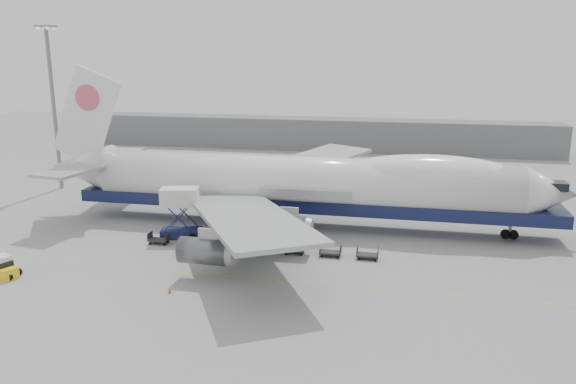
# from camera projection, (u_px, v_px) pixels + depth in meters

# --- Properties ---
(ground) EXTENTS (260.00, 260.00, 0.00)m
(ground) POSITION_uv_depth(u_px,v_px,m) (281.00, 259.00, 60.02)
(ground) COLOR gray
(ground) RESTS_ON ground
(apron_line) EXTENTS (60.00, 0.15, 0.01)m
(apron_line) POSITION_uv_depth(u_px,v_px,m) (267.00, 280.00, 54.33)
(apron_line) COLOR gold
(apron_line) RESTS_ON ground
(hangar) EXTENTS (110.00, 8.00, 7.00)m
(hangar) POSITION_uv_depth(u_px,v_px,m) (306.00, 133.00, 127.62)
(hangar) COLOR slate
(hangar) RESTS_ON ground
(floodlight_mast) EXTENTS (2.40, 2.40, 25.43)m
(floodlight_mast) POSITION_uv_depth(u_px,v_px,m) (53.00, 99.00, 87.80)
(floodlight_mast) COLOR slate
(floodlight_mast) RESTS_ON ground
(airliner) EXTENTS (67.00, 55.30, 19.98)m
(airliner) POSITION_uv_depth(u_px,v_px,m) (307.00, 183.00, 69.92)
(airliner) COLOR white
(airliner) RESTS_ON ground
(catering_truck) EXTENTS (5.15, 4.07, 6.04)m
(catering_truck) POSITION_uv_depth(u_px,v_px,m) (180.00, 210.00, 66.14)
(catering_truck) COLOR navy
(catering_truck) RESTS_ON ground
(baggage_tug) EXTENTS (3.32, 2.66, 2.15)m
(baggage_tug) POSITION_uv_depth(u_px,v_px,m) (3.00, 268.00, 54.92)
(baggage_tug) COLOR yellow
(baggage_tug) RESTS_ON ground
(traffic_cone) EXTENTS (0.34, 0.34, 0.50)m
(traffic_cone) POSITION_uv_depth(u_px,v_px,m) (170.00, 291.00, 51.36)
(traffic_cone) COLOR #D6520B
(traffic_cone) RESTS_ON ground
(dolly_0) EXTENTS (2.30, 1.35, 1.30)m
(dolly_0) POSITION_uv_depth(u_px,v_px,m) (159.00, 239.00, 64.58)
(dolly_0) COLOR #2D2D30
(dolly_0) RESTS_ON ground
(dolly_1) EXTENTS (2.30, 1.35, 1.30)m
(dolly_1) POSITION_uv_depth(u_px,v_px,m) (192.00, 242.00, 63.77)
(dolly_1) COLOR #2D2D30
(dolly_1) RESTS_ON ground
(dolly_2) EXTENTS (2.30, 1.35, 1.30)m
(dolly_2) POSITION_uv_depth(u_px,v_px,m) (225.00, 244.00, 62.97)
(dolly_2) COLOR #2D2D30
(dolly_2) RESTS_ON ground
(dolly_3) EXTENTS (2.30, 1.35, 1.30)m
(dolly_3) POSITION_uv_depth(u_px,v_px,m) (259.00, 247.00, 62.17)
(dolly_3) COLOR #2D2D30
(dolly_3) RESTS_ON ground
(dolly_4) EXTENTS (2.30, 1.35, 1.30)m
(dolly_4) POSITION_uv_depth(u_px,v_px,m) (294.00, 249.00, 61.37)
(dolly_4) COLOR #2D2D30
(dolly_4) RESTS_ON ground
(dolly_5) EXTENTS (2.30, 1.35, 1.30)m
(dolly_5) POSITION_uv_depth(u_px,v_px,m) (330.00, 252.00, 60.57)
(dolly_5) COLOR #2D2D30
(dolly_5) RESTS_ON ground
(dolly_6) EXTENTS (2.30, 1.35, 1.30)m
(dolly_6) POSITION_uv_depth(u_px,v_px,m) (367.00, 254.00, 59.77)
(dolly_6) COLOR #2D2D30
(dolly_6) RESTS_ON ground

